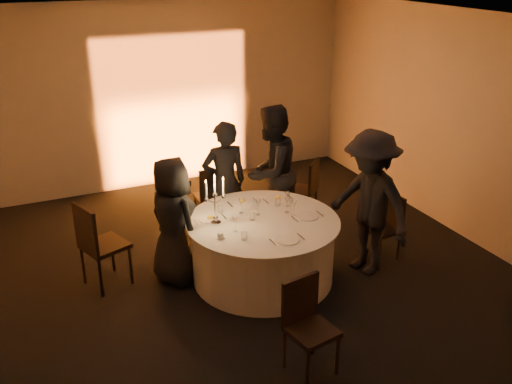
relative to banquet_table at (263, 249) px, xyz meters
name	(u,v)px	position (x,y,z in m)	size (l,w,h in m)	color
floor	(263,277)	(0.00, 0.00, -0.38)	(7.00, 7.00, 0.00)	black
ceiling	(264,22)	(0.00, 0.00, 2.62)	(7.00, 7.00, 0.00)	silver
wall_back	(173,95)	(0.00, 3.50, 1.12)	(7.00, 7.00, 0.00)	#A5A099
wall_front	(509,343)	(0.00, -3.50, 1.12)	(7.00, 7.00, 0.00)	#A5A099
wall_right	(470,129)	(3.00, 0.00, 1.12)	(7.00, 7.00, 0.00)	#A5A099
uplighter_fixture	(183,183)	(0.00, 3.20, -0.33)	(0.25, 0.12, 0.10)	black
banquet_table	(263,249)	(0.00, 0.00, 0.00)	(1.80, 1.80, 0.77)	black
chair_left	(97,241)	(-1.82, 0.61, 0.22)	(0.59, 0.59, 1.06)	black
chair_back_left	(212,194)	(-0.09, 1.49, 0.15)	(0.44, 0.44, 0.94)	black
chair_back_right	(306,186)	(1.28, 1.25, 0.12)	(0.56, 0.56, 0.91)	black
chair_right	(387,223)	(1.65, -0.17, 0.09)	(0.41, 0.41, 0.85)	black
chair_front	(307,320)	(-0.31, -1.62, 0.14)	(0.47, 0.47, 0.93)	black
guest_left	(173,222)	(-0.97, 0.38, 0.39)	(0.76, 0.49, 1.55)	black
guest_back_left	(225,183)	(-0.05, 1.11, 0.46)	(0.61, 0.40, 1.68)	black
guest_back_right	(271,172)	(0.59, 1.03, 0.53)	(0.89, 0.70, 1.84)	black
guest_right	(369,203)	(1.24, -0.34, 0.52)	(1.16, 0.67, 1.80)	black
plate_left	(210,218)	(-0.56, 0.28, 0.40)	(0.36, 0.26, 0.08)	white
plate_back_left	(243,201)	(-0.02, 0.56, 0.40)	(0.36, 0.28, 0.08)	white
plate_back_right	(278,198)	(0.42, 0.47, 0.40)	(0.35, 0.29, 0.08)	white
plate_right	(307,216)	(0.52, -0.13, 0.39)	(0.36, 0.27, 0.01)	white
plate_front	(287,239)	(0.03, -0.55, 0.39)	(0.36, 0.27, 0.01)	white
coffee_cup	(220,235)	(-0.61, -0.20, 0.42)	(0.11, 0.11, 0.07)	white
candelabra	(215,207)	(-0.53, 0.15, 0.60)	(0.26, 0.12, 0.61)	silver
wine_glass_a	(258,204)	(0.01, 0.16, 0.52)	(0.07, 0.07, 0.19)	white
wine_glass_b	(241,203)	(-0.16, 0.28, 0.52)	(0.07, 0.07, 0.19)	white
wine_glass_c	(294,205)	(0.39, -0.03, 0.52)	(0.07, 0.07, 0.19)	white
wine_glass_d	(235,220)	(-0.41, -0.14, 0.52)	(0.07, 0.07, 0.19)	white
wine_glass_e	(287,202)	(0.35, 0.08, 0.52)	(0.07, 0.07, 0.19)	white
wine_glass_f	(287,196)	(0.44, 0.23, 0.52)	(0.07, 0.07, 0.19)	white
tumbler_a	(278,202)	(0.34, 0.30, 0.43)	(0.07, 0.07, 0.09)	white
tumbler_b	(244,236)	(-0.39, -0.35, 0.43)	(0.07, 0.07, 0.09)	white
tumbler_c	(220,209)	(-0.38, 0.40, 0.43)	(0.07, 0.07, 0.09)	white
tumbler_d	(252,216)	(-0.11, 0.06, 0.43)	(0.07, 0.07, 0.09)	white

